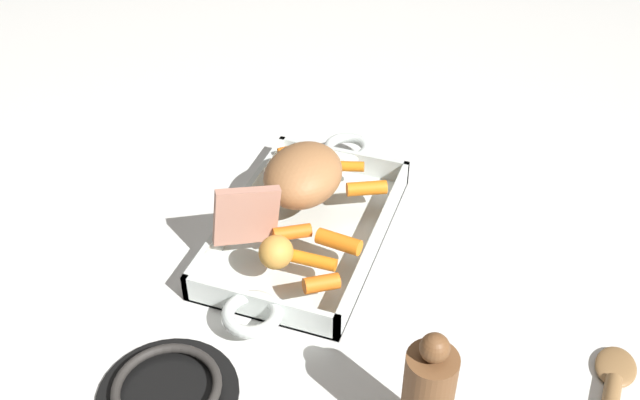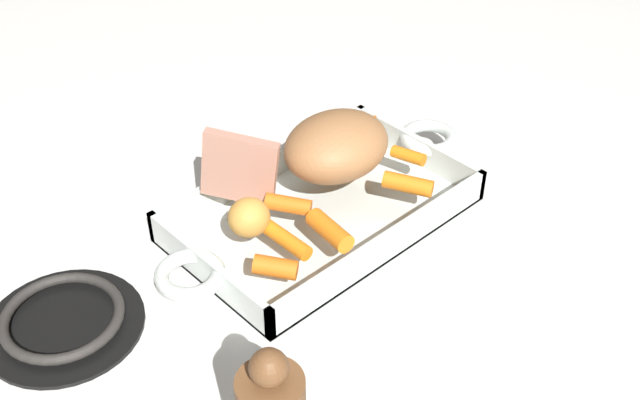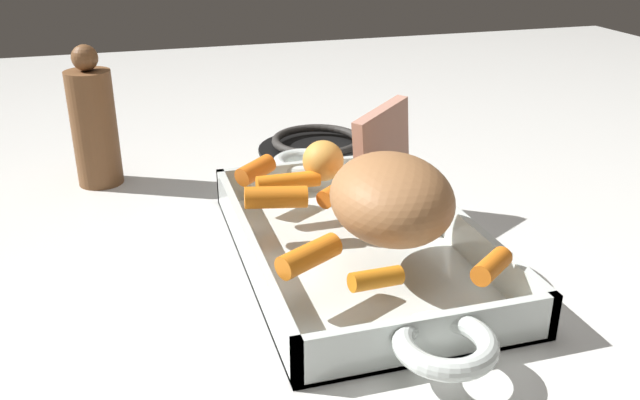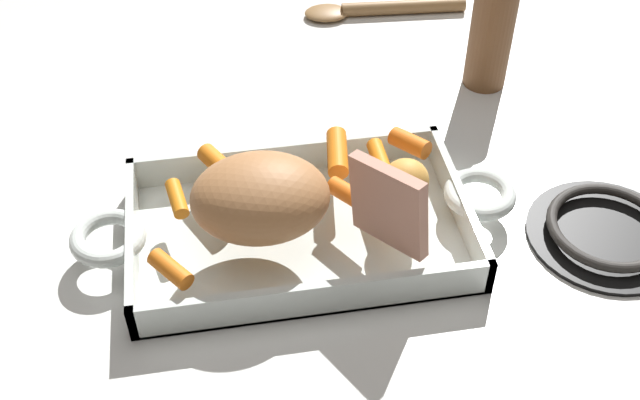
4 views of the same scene
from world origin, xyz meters
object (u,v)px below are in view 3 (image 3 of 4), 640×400
object	(u,v)px
roasting_dish	(356,246)
potato_golden_small	(323,161)
baby_carrot_northwest	(376,279)
pork_roast	(391,198)
pepper_mill	(94,124)
stove_burner_rear	(317,145)
baby_carrot_center_left	(309,256)
baby_carrot_long	(288,181)
baby_carrot_short	(336,191)
roast_slice_thin	(382,147)
baby_carrot_southeast	(256,170)
baby_carrot_southwest	(276,197)
baby_carrot_northeast	(492,266)

from	to	relation	value
roasting_dish	potato_golden_small	xyz separation A→B (m)	(0.11, -0.00, 0.05)
baby_carrot_northwest	pork_roast	bearing A→B (deg)	-28.70
potato_golden_small	pepper_mill	distance (m)	0.28
roasting_dish	stove_burner_rear	bearing A→B (deg)	-9.60
pork_roast	baby_carrot_center_left	xyz separation A→B (m)	(-0.03, 0.08, -0.03)
baby_carrot_long	potato_golden_small	bearing A→B (deg)	-70.96
roasting_dish	baby_carrot_short	xyz separation A→B (m)	(0.05, 0.00, 0.04)
roast_slice_thin	baby_carrot_southeast	world-z (taller)	roast_slice_thin
roasting_dish	pork_roast	size ratio (longest dim) A/B	3.41
baby_carrot_southwest	stove_burner_rear	world-z (taller)	baby_carrot_southwest
baby_carrot_southwest	baby_carrot_long	xyz separation A→B (m)	(0.04, -0.02, -0.00)
roast_slice_thin	stove_burner_rear	world-z (taller)	roast_slice_thin
baby_carrot_northwest	potato_golden_small	size ratio (longest dim) A/B	0.93
stove_burner_rear	baby_carrot_short	bearing A→B (deg)	167.81
stove_burner_rear	baby_carrot_northwest	bearing A→B (deg)	169.66
baby_carrot_northeast	baby_carrot_southwest	bearing A→B (deg)	36.84
baby_carrot_center_left	baby_carrot_northwest	world-z (taller)	baby_carrot_center_left
baby_carrot_long	baby_carrot_northwest	distance (m)	0.21
baby_carrot_northeast	potato_golden_small	distance (m)	0.24
roasting_dish	pepper_mill	world-z (taller)	pepper_mill
potato_golden_small	baby_carrot_northeast	bearing A→B (deg)	-163.82
baby_carrot_northwest	roast_slice_thin	bearing A→B (deg)	-22.23
roast_slice_thin	baby_carrot_northwest	distance (m)	0.21
baby_carrot_short	stove_burner_rear	bearing A→B (deg)	-12.19
baby_carrot_long	baby_carrot_southeast	xyz separation A→B (m)	(0.04, 0.03, 0.00)
baby_carrot_center_left	baby_carrot_short	size ratio (longest dim) A/B	1.12
pork_roast	baby_carrot_northwest	distance (m)	0.09
potato_golden_small	baby_carrot_southwest	bearing A→B (deg)	131.08
roasting_dish	baby_carrot_southwest	size ratio (longest dim) A/B	7.44
baby_carrot_northwest	baby_carrot_northeast	bearing A→B (deg)	-95.56
potato_golden_small	stove_burner_rear	xyz separation A→B (m)	(0.20, -0.05, -0.05)
pork_roast	baby_carrot_center_left	world-z (taller)	pork_roast
baby_carrot_short	baby_carrot_northwest	xyz separation A→B (m)	(-0.17, 0.02, -0.00)
pork_roast	baby_carrot_southeast	distance (m)	0.19
baby_carrot_long	baby_carrot_short	bearing A→B (deg)	-136.42
baby_carrot_southwest	baby_carrot_short	world-z (taller)	baby_carrot_southwest
baby_carrot_long	potato_golden_small	distance (m)	0.05
baby_carrot_southwest	baby_carrot_northeast	world-z (taller)	baby_carrot_southwest
baby_carrot_southwest	stove_burner_rear	size ratio (longest dim) A/B	0.38
baby_carrot_short	baby_carrot_southeast	bearing A→B (deg)	40.13
baby_carrot_southeast	stove_burner_rear	xyz separation A→B (m)	(0.18, -0.12, -0.04)
baby_carrot_short	stove_burner_rear	world-z (taller)	baby_carrot_short
roast_slice_thin	potato_golden_small	world-z (taller)	roast_slice_thin
pork_roast	baby_carrot_short	xyz separation A→B (m)	(0.09, 0.02, -0.03)
pork_roast	baby_carrot_long	bearing A→B (deg)	24.48
pork_roast	baby_carrot_long	distance (m)	0.15
roasting_dish	pork_roast	distance (m)	0.08
baby_carrot_northwest	baby_carrot_short	bearing A→B (deg)	-7.51
roasting_dish	baby_carrot_southwest	distance (m)	0.09
roasting_dish	roast_slice_thin	distance (m)	0.11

